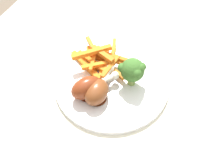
{
  "coord_description": "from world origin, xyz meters",
  "views": [
    {
      "loc": [
        0.42,
        0.16,
        1.26
      ],
      "look_at": [
        0.08,
        0.01,
        0.79
      ],
      "focal_mm": 42.38,
      "sensor_mm": 36.0,
      "label": 1
    }
  ],
  "objects_px": {
    "dining_table": "(120,85)",
    "carrot_fries_pile": "(100,60)",
    "dinner_plate": "(112,81)",
    "chicken_drumstick_far": "(99,91)",
    "chicken_drumstick_near": "(88,87)",
    "broccoli_floret_front": "(133,71)"
  },
  "relations": [
    {
      "from": "dining_table",
      "to": "carrot_fries_pile",
      "type": "xyz_separation_m",
      "value": [
        0.05,
        -0.03,
        0.14
      ]
    },
    {
      "from": "dinner_plate",
      "to": "dining_table",
      "type": "bearing_deg",
      "value": -172.43
    },
    {
      "from": "dining_table",
      "to": "dinner_plate",
      "type": "bearing_deg",
      "value": 7.57
    },
    {
      "from": "carrot_fries_pile",
      "to": "chicken_drumstick_near",
      "type": "height_order",
      "value": "chicken_drumstick_near"
    },
    {
      "from": "dining_table",
      "to": "carrot_fries_pile",
      "type": "bearing_deg",
      "value": -36.08
    },
    {
      "from": "dining_table",
      "to": "chicken_drumstick_near",
      "type": "relative_size",
      "value": 10.48
    },
    {
      "from": "dining_table",
      "to": "carrot_fries_pile",
      "type": "height_order",
      "value": "carrot_fries_pile"
    },
    {
      "from": "dinner_plate",
      "to": "carrot_fries_pile",
      "type": "relative_size",
      "value": 1.69
    },
    {
      "from": "dinner_plate",
      "to": "chicken_drumstick_far",
      "type": "height_order",
      "value": "chicken_drumstick_far"
    },
    {
      "from": "dinner_plate",
      "to": "carrot_fries_pile",
      "type": "distance_m",
      "value": 0.06
    },
    {
      "from": "dining_table",
      "to": "dinner_plate",
      "type": "xyz_separation_m",
      "value": [
        0.08,
        0.01,
        0.12
      ]
    },
    {
      "from": "broccoli_floret_front",
      "to": "chicken_drumstick_near",
      "type": "xyz_separation_m",
      "value": [
        0.07,
        -0.08,
        -0.02
      ]
    },
    {
      "from": "dinner_plate",
      "to": "carrot_fries_pile",
      "type": "xyz_separation_m",
      "value": [
        -0.03,
        -0.04,
        0.02
      ]
    },
    {
      "from": "carrot_fries_pile",
      "to": "broccoli_floret_front",
      "type": "bearing_deg",
      "value": 75.92
    },
    {
      "from": "dinner_plate",
      "to": "broccoli_floret_front",
      "type": "height_order",
      "value": "broccoli_floret_front"
    },
    {
      "from": "dinner_plate",
      "to": "chicken_drumstick_far",
      "type": "relative_size",
      "value": 2.28
    },
    {
      "from": "carrot_fries_pile",
      "to": "chicken_drumstick_far",
      "type": "xyz_separation_m",
      "value": [
        0.09,
        0.04,
        0.0
      ]
    },
    {
      "from": "dining_table",
      "to": "broccoli_floret_front",
      "type": "bearing_deg",
      "value": 39.07
    },
    {
      "from": "chicken_drumstick_far",
      "to": "carrot_fries_pile",
      "type": "bearing_deg",
      "value": -156.56
    },
    {
      "from": "broccoli_floret_front",
      "to": "chicken_drumstick_far",
      "type": "height_order",
      "value": "broccoli_floret_front"
    },
    {
      "from": "chicken_drumstick_near",
      "to": "chicken_drumstick_far",
      "type": "height_order",
      "value": "chicken_drumstick_near"
    },
    {
      "from": "broccoli_floret_front",
      "to": "chicken_drumstick_far",
      "type": "distance_m",
      "value": 0.09
    }
  ]
}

